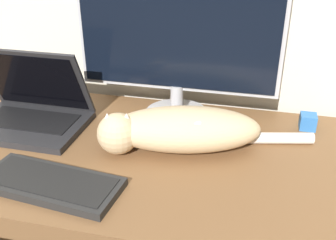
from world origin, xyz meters
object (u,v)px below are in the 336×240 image
object	(u,v)px
external_keyboard	(50,183)
cat	(179,129)
laptop	(30,111)
monitor	(178,26)

from	to	relation	value
external_keyboard	cat	size ratio (longest dim) A/B	0.61
laptop	external_keyboard	xyz separation A→B (m)	(0.21, -0.28, -0.04)
monitor	laptop	size ratio (longest dim) A/B	1.79
external_keyboard	monitor	bearing A→B (deg)	69.71
monitor	cat	distance (m)	0.30
monitor	external_keyboard	bearing A→B (deg)	-116.38
external_keyboard	laptop	bearing A→B (deg)	133.51
monitor	laptop	world-z (taller)	monitor
cat	external_keyboard	bearing A→B (deg)	-149.57
external_keyboard	cat	xyz separation A→B (m)	(0.26, 0.24, 0.05)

